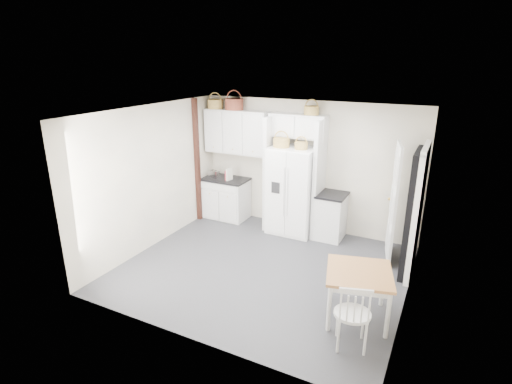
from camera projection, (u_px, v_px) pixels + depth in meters
The scene contains 27 objects.
floor at pixel (263, 269), 6.71m from camera, with size 4.50×4.50×0.00m, color #353537.
ceiling at pixel (264, 113), 5.88m from camera, with size 4.50×4.50×0.00m, color white.
wall_back at pixel (307, 166), 7.98m from camera, with size 4.50×4.50×0.00m, color #ADA79C.
wall_left at pixel (152, 177), 7.25m from camera, with size 4.00×4.00×0.00m, color #ADA79C.
wall_right at pixel (415, 221), 5.33m from camera, with size 4.00×4.00×0.00m, color #ADA79C.
refrigerator at pixel (293, 190), 7.90m from camera, with size 0.90×0.72×1.74m, color white.
base_cab_left at pixel (226, 199), 8.74m from camera, with size 0.93×0.59×0.86m, color silver.
base_cab_right at pixel (331, 217), 7.74m from camera, with size 0.49×0.59×0.87m, color silver.
dining_table at pixel (357, 295), 5.36m from camera, with size 0.84×0.84×0.70m, color #9C5929.
windsor_chair at pixel (352, 314), 4.78m from camera, with size 0.45×0.41×0.91m, color silver.
counter_left at pixel (226, 179), 8.60m from camera, with size 0.97×0.62×0.04m, color black.
counter_right at pixel (332, 195), 7.59m from camera, with size 0.53×0.63×0.04m, color black.
toaster at pixel (214, 174), 8.64m from camera, with size 0.22×0.13×0.15m, color silver.
cookbook_red at pixel (227, 175), 8.46m from camera, with size 0.03×0.14×0.21m, color #A32834.
cookbook_cream at pixel (229, 174), 8.43m from camera, with size 0.04×0.17×0.25m, color beige.
basket_upper_a at pixel (215, 104), 8.33m from camera, with size 0.33×0.33×0.19m, color olive.
basket_upper_b at pixel (234, 104), 8.13m from camera, with size 0.38×0.38×0.23m, color brown.
basket_bridge_b at pixel (311, 110), 7.43m from camera, with size 0.28×0.28×0.16m, color olive.
basket_fridge_a at pixel (281, 143), 7.60m from camera, with size 0.32×0.32×0.17m, color olive.
basket_fridge_b at pixel (301, 146), 7.44m from camera, with size 0.25×0.25×0.13m, color olive.
upper_cabinet at pixel (237, 132), 8.29m from camera, with size 1.40×0.34×0.90m, color silver.
bridge_cabinet at pixel (298, 126), 7.64m from camera, with size 1.12×0.34×0.45m, color silver.
fridge_panel_left at pixel (271, 173), 8.06m from camera, with size 0.08×0.60×2.30m, color silver.
fridge_panel_right at pixel (319, 180), 7.63m from camera, with size 0.08×0.60×2.30m, color silver.
trim_post at pixel (197, 161), 8.37m from camera, with size 0.09×0.09×2.60m, color black.
doorway_void at pixel (414, 214), 6.31m from camera, with size 0.18×0.85×2.05m, color black.
door_slab at pixel (394, 204), 6.74m from camera, with size 0.80×0.04×2.05m, color white.
Camera 1 is at (2.57, -5.36, 3.38)m, focal length 28.00 mm.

